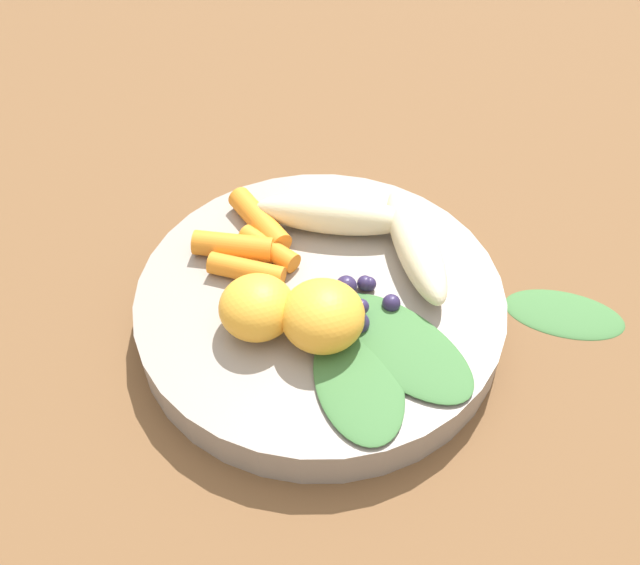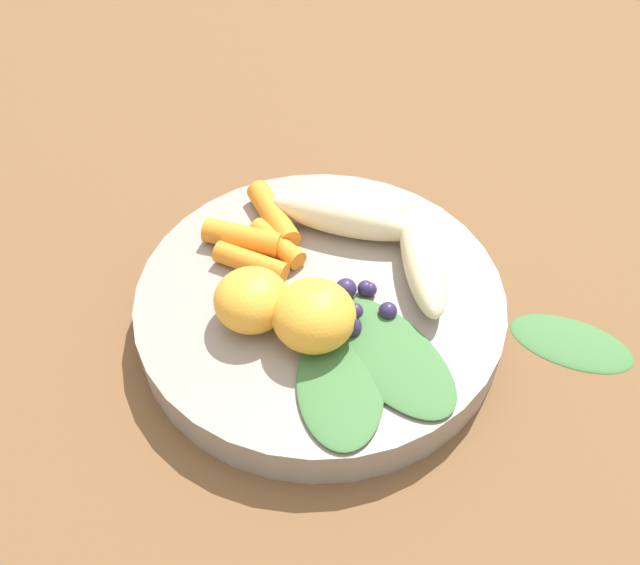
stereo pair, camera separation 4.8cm
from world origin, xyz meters
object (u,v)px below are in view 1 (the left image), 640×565
Objects in this scene: banana_peeled_right at (416,244)px; bowl at (320,306)px; banana_peeled_left at (332,214)px; orange_segment_near at (323,316)px; kale_leaf_stray at (565,312)px.

bowl is at bearing 104.50° from banana_peeled_right.
banana_peeled_right is at bearing 160.56° from banana_peeled_left.
orange_segment_near reaches higher than banana_peeled_left.
orange_segment_near is (-0.04, 0.01, 0.03)m from bowl.
orange_segment_near reaches higher than banana_peeled_right.
banana_peeled_left is 0.18m from kale_leaf_stray.
banana_peeled_right is 1.33× the size of kale_leaf_stray.
banana_peeled_left is at bearing 50.94° from banana_peeled_right.
bowl is 4.73× the size of orange_segment_near.
banana_peeled_left is at bearing -25.49° from bowl.
bowl reaches higher than kale_leaf_stray.
banana_peeled_right is at bearing -81.79° from bowl.
orange_segment_near is at bearing 125.66° from banana_peeled_right.
banana_peeled_left and banana_peeled_right have the same top height.
orange_segment_near is 0.18m from kale_leaf_stray.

